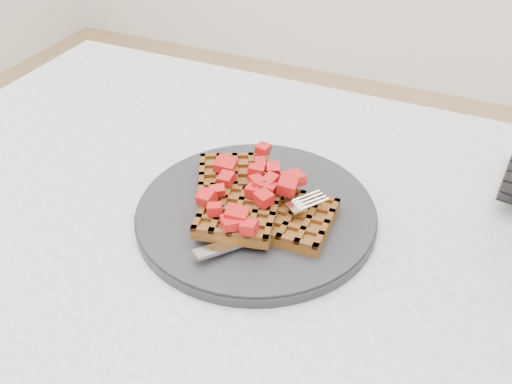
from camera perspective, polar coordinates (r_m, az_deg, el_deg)
table at (r=0.75m, az=3.07°, el=-11.53°), size 1.20×0.80×0.75m
plate at (r=0.70m, az=0.00°, el=-2.09°), size 0.30×0.30×0.02m
waffles at (r=0.69m, az=-0.12°, el=-1.02°), size 0.20×0.19×0.03m
strawberry_pile at (r=0.67m, az=0.00°, el=0.95°), size 0.15×0.15×0.02m
fork at (r=0.65m, az=1.59°, el=-3.68°), size 0.12×0.16×0.02m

